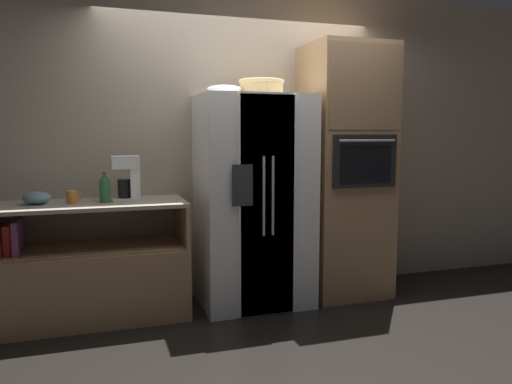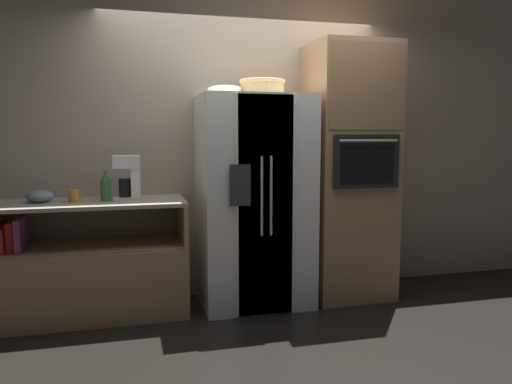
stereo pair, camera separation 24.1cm
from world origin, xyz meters
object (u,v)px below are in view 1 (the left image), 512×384
Objects in this scene: refrigerator at (254,201)px; wall_oven at (345,171)px; fruit_bowl at (225,90)px; wicker_basket at (261,87)px; mug at (72,197)px; coffee_maker at (129,176)px; bottle_tall at (105,188)px; mixing_bowl at (37,198)px.

wall_oven reaches higher than refrigerator.
refrigerator is 0.97m from fruit_bowl.
mug is at bearing 179.95° from wicker_basket.
refrigerator is 5.78× the size of fruit_bowl.
fruit_bowl reaches higher than coffee_maker.
refrigerator is 7.56× the size of bottle_tall.
coffee_maker is at bearing 4.00° from mug.
mug is at bearing 179.67° from wall_oven.
wall_oven is at bearing -0.33° from mug.
fruit_bowl is at bearing 2.35° from mug.
wall_oven is at bearing 1.28° from refrigerator.
wall_oven reaches higher than coffee_maker.
wall_oven is 5.82× the size of wicker_basket.
coffee_maker is at bearing 178.68° from wall_oven.
wicker_basket is at bearing -1.62° from coffee_maker.
wall_oven is 2.34m from mug.
fruit_bowl is (-1.11, 0.06, 0.70)m from wall_oven.
mixing_bowl is (-1.72, 0.08, 0.09)m from refrigerator.
wall_oven is at bearing -1.42° from mixing_bowl.
refrigerator reaches higher than coffee_maker.
wicker_basket is 3.37× the size of mug.
mug is 0.26m from mixing_bowl.
wicker_basket is 1.53m from bottle_tall.
refrigerator reaches higher than bottle_tall.
refrigerator is at bearing -19.87° from fruit_bowl.
fruit_bowl is at bearing 170.42° from wicker_basket.
wicker_basket reaches higher than coffee_maker.
coffee_maker is (0.19, 0.02, 0.09)m from bottle_tall.
mixing_bowl is (-1.80, 0.05, -0.88)m from wicker_basket.
wicker_basket is 1.77m from mug.
mixing_bowl is 0.71m from coffee_maker.
coffee_maker is (0.69, -0.02, 0.15)m from mixing_bowl.
coffee_maker reaches higher than mixing_bowl.
bottle_tall is 2.06× the size of mug.
wicker_basket is 1.08× the size of coffee_maker.
refrigerator is at bearing -156.98° from wicker_basket.
fruit_bowl is (-0.31, 0.05, -0.03)m from wicker_basket.
wall_oven is 7.26× the size of fruit_bowl.
refrigerator is 1.23m from bottle_tall.
wicker_basket reaches higher than fruit_bowl.
fruit_bowl reaches higher than mug.
mug is (-0.24, -0.01, -0.06)m from bottle_tall.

